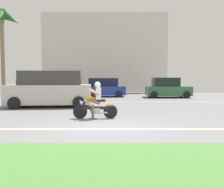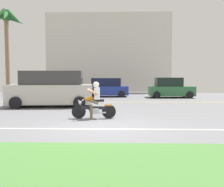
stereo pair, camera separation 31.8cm
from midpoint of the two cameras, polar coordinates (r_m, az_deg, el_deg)
ground at (r=11.02m, az=-0.58°, el=-4.85°), size 56.00×30.00×0.04m
grass_median at (r=4.13m, az=-4.47°, el=-19.01°), size 56.00×3.80×0.06m
lane_line_near at (r=7.70m, az=-1.53°, el=-8.42°), size 50.40×0.12×0.01m
lane_line_far at (r=16.16m, az=0.10°, el=-2.01°), size 50.40×0.12×0.01m
motorcyclist at (r=9.60m, az=-3.31°, el=-2.26°), size 1.77×0.58×1.48m
suv_nearby at (r=14.02m, az=-13.47°, el=0.97°), size 4.91×2.50×2.01m
parked_car_0 at (r=22.30m, az=-16.88°, el=1.14°), size 3.91×1.96×1.43m
parked_car_1 at (r=20.73m, az=-1.52°, el=1.31°), size 4.38×2.15×1.60m
parked_car_2 at (r=20.43m, az=14.10°, el=1.20°), size 3.61×1.88×1.64m
palm_tree_0 at (r=25.14m, az=-23.43°, el=14.93°), size 3.51×3.47×8.01m
building_far at (r=29.04m, az=-0.40°, el=9.28°), size 14.03×4.00×8.85m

